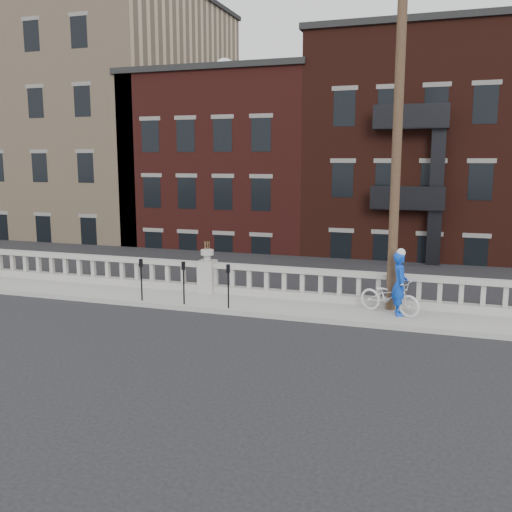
# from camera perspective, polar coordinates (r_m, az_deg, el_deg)

# --- Properties ---
(ground) EXTENTS (120.00, 120.00, 0.00)m
(ground) POSITION_cam_1_polar(r_m,az_deg,el_deg) (16.37, -10.36, -7.05)
(ground) COLOR black
(ground) RESTS_ON ground
(sidewalk) EXTENTS (32.00, 2.20, 0.15)m
(sidewalk) POSITION_cam_1_polar(r_m,az_deg,el_deg) (18.93, -5.99, -4.42)
(sidewalk) COLOR #99968E
(sidewalk) RESTS_ON ground
(balustrade) EXTENTS (28.00, 0.34, 1.03)m
(balustrade) POSITION_cam_1_polar(r_m,az_deg,el_deg) (19.65, -4.87, -2.19)
(balustrade) COLOR #99968E
(balustrade) RESTS_ON sidewalk
(planter_pedestal) EXTENTS (0.55, 0.55, 1.76)m
(planter_pedestal) POSITION_cam_1_polar(r_m,az_deg,el_deg) (19.62, -4.88, -1.65)
(planter_pedestal) COLOR #99968E
(planter_pedestal) RESTS_ON sidewalk
(lower_level) EXTENTS (80.00, 44.00, 20.80)m
(lower_level) POSITION_cam_1_polar(r_m,az_deg,el_deg) (37.47, 7.61, 6.45)
(lower_level) COLOR #605E59
(lower_level) RESTS_ON ground
(utility_pole) EXTENTS (1.60, 0.28, 10.00)m
(utility_pole) POSITION_cam_1_polar(r_m,az_deg,el_deg) (17.37, 13.93, 11.27)
(utility_pole) COLOR #422D1E
(utility_pole) RESTS_ON sidewalk
(parking_meter_c) EXTENTS (0.10, 0.09, 1.36)m
(parking_meter_c) POSITION_cam_1_polar(r_m,az_deg,el_deg) (18.68, -11.40, -1.86)
(parking_meter_c) COLOR black
(parking_meter_c) RESTS_ON sidewalk
(parking_meter_d) EXTENTS (0.10, 0.09, 1.36)m
(parking_meter_d) POSITION_cam_1_polar(r_m,az_deg,el_deg) (17.99, -7.25, -2.18)
(parking_meter_d) COLOR black
(parking_meter_d) RESTS_ON sidewalk
(parking_meter_e) EXTENTS (0.10, 0.09, 1.36)m
(parking_meter_e) POSITION_cam_1_polar(r_m,az_deg,el_deg) (17.40, -2.79, -2.52)
(parking_meter_e) COLOR black
(parking_meter_e) RESTS_ON sidewalk
(bicycle) EXTENTS (2.04, 1.39, 1.02)m
(bicycle) POSITION_cam_1_polar(r_m,az_deg,el_deg) (17.31, 13.22, -3.98)
(bicycle) COLOR silver
(bicycle) RESTS_ON sidewalk
(cyclist) EXTENTS (0.57, 0.76, 1.87)m
(cyclist) POSITION_cam_1_polar(r_m,az_deg,el_deg) (17.14, 14.17, -2.70)
(cyclist) COLOR blue
(cyclist) RESTS_ON sidewalk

